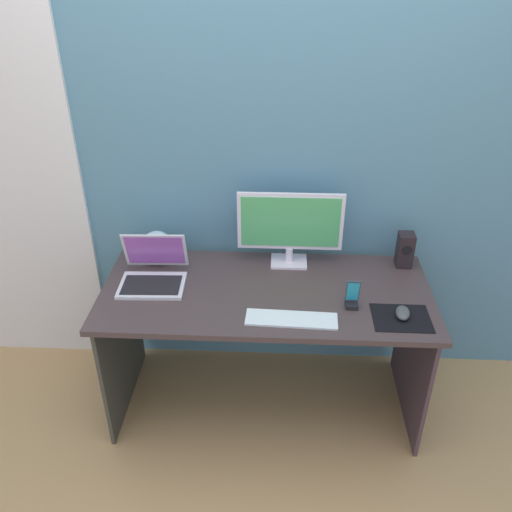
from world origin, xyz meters
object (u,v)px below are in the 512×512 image
(monitor, at_px, (290,226))
(mouse, at_px, (403,313))
(fishbowl, at_px, (157,247))
(phone_in_dock, at_px, (352,298))
(speaker_right, at_px, (405,250))
(keyboard_external, at_px, (291,319))
(laptop, at_px, (153,273))

(monitor, relative_size, mouse, 5.14)
(fishbowl, relative_size, phone_in_dock, 1.17)
(speaker_right, bearing_deg, keyboard_external, -139.71)
(fishbowl, distance_m, mouse, 1.23)
(speaker_right, distance_m, mouse, 0.44)
(speaker_right, height_order, phone_in_dock, speaker_right)
(keyboard_external, bearing_deg, mouse, 7.91)
(monitor, bearing_deg, phone_in_dock, -52.36)
(keyboard_external, bearing_deg, laptop, 159.83)
(speaker_right, height_order, mouse, speaker_right)
(speaker_right, height_order, laptop, laptop)
(laptop, height_order, fishbowl, laptop)
(phone_in_dock, bearing_deg, monitor, 127.64)
(monitor, relative_size, fishbowl, 3.17)
(speaker_right, distance_m, keyboard_external, 0.74)
(monitor, xyz_separation_m, mouse, (0.49, -0.42, -0.19))
(fishbowl, bearing_deg, speaker_right, 0.38)
(fishbowl, distance_m, keyboard_external, 0.83)
(monitor, bearing_deg, speaker_right, 0.43)
(monitor, xyz_separation_m, speaker_right, (0.57, 0.00, -0.12))
(monitor, distance_m, fishbowl, 0.68)
(keyboard_external, relative_size, phone_in_dock, 2.84)
(fishbowl, bearing_deg, mouse, -19.97)
(monitor, relative_size, speaker_right, 2.90)
(monitor, height_order, fishbowl, monitor)
(laptop, height_order, keyboard_external, laptop)
(monitor, xyz_separation_m, laptop, (-0.65, -0.20, -0.16))
(mouse, distance_m, phone_in_dock, 0.22)
(speaker_right, bearing_deg, phone_in_dock, -128.95)
(monitor, xyz_separation_m, keyboard_external, (0.01, -0.47, -0.21))
(fishbowl, xyz_separation_m, phone_in_dock, (0.94, -0.36, -0.03))
(laptop, height_order, phone_in_dock, laptop)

